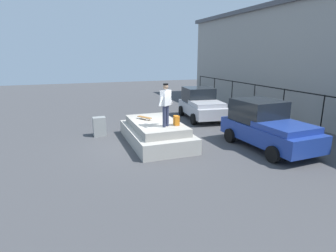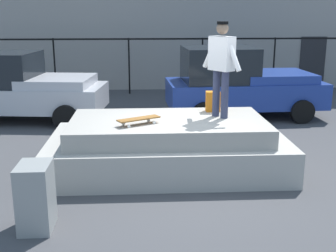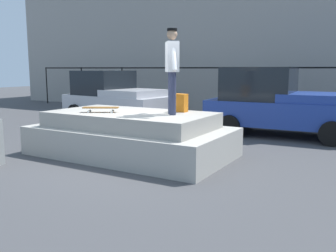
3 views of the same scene
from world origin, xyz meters
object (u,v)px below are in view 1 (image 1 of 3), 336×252
object	(u,v)px
car_blue_pickup_mid	(266,126)
utility_box	(99,127)
backpack	(176,121)
skateboarder	(166,102)
car_silver_pickup_near	(201,104)
skateboard	(145,117)

from	to	relation	value
car_blue_pickup_mid	utility_box	distance (m)	7.79
utility_box	backpack	bearing A→B (deg)	44.65
skateboarder	car_silver_pickup_near	size ratio (longest dim) A/B	0.42
skateboarder	utility_box	distance (m)	4.13
car_blue_pickup_mid	skateboarder	bearing A→B (deg)	-107.06
skateboard	backpack	world-z (taller)	backpack
skateboarder	car_blue_pickup_mid	bearing A→B (deg)	72.94
skateboarder	utility_box	xyz separation A→B (m)	(-2.97, -2.41, -1.56)
skateboard	utility_box	xyz separation A→B (m)	(-1.42, -1.92, -0.61)
skateboard	car_blue_pickup_mid	xyz separation A→B (m)	(2.81, 4.60, -0.12)
skateboard	car_silver_pickup_near	bearing A→B (deg)	125.32
skateboard	utility_box	distance (m)	2.46
car_silver_pickup_near	car_blue_pickup_mid	distance (m)	6.02
car_blue_pickup_mid	utility_box	bearing A→B (deg)	-122.96
skateboarder	utility_box	size ratio (longest dim) A/B	1.90
backpack	car_silver_pickup_near	bearing A→B (deg)	-35.22
backpack	utility_box	bearing A→B (deg)	46.74
car_silver_pickup_near	backpack	bearing A→B (deg)	-36.95
skateboarder	car_silver_pickup_near	world-z (taller)	skateboarder
utility_box	skateboarder	bearing A→B (deg)	38.71
car_silver_pickup_near	car_blue_pickup_mid	size ratio (longest dim) A/B	0.96
car_silver_pickup_near	utility_box	world-z (taller)	car_silver_pickup_near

